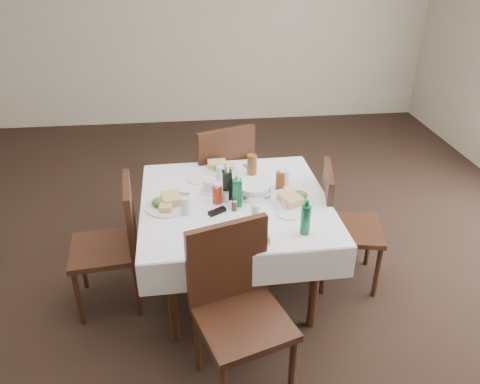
{
  "coord_description": "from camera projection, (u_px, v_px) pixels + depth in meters",
  "views": [
    {
      "loc": [
        -0.27,
        -2.88,
        2.35
      ],
      "look_at": [
        0.05,
        -0.1,
        0.8
      ],
      "focal_mm": 35.0,
      "sensor_mm": 36.0,
      "label": 1
    }
  ],
  "objects": [
    {
      "name": "pepper_shaker",
      "position": [
        234.0,
        205.0,
        3.04
      ],
      "size": [
        0.04,
        0.04,
        0.08
      ],
      "color": "#413424",
      "rests_on": "dining_table"
    },
    {
      "name": "oil_cruet_dark",
      "position": [
        227.0,
        184.0,
        3.14
      ],
      "size": [
        0.06,
        0.06,
        0.26
      ],
      "color": "black",
      "rests_on": "dining_table"
    },
    {
      "name": "cutlery_e",
      "position": [
        300.0,
        206.0,
        3.1
      ],
      "size": [
        0.17,
        0.09,
        0.01
      ],
      "color": "silver",
      "rests_on": "dining_table"
    },
    {
      "name": "dining_table",
      "position": [
        235.0,
        210.0,
        3.22
      ],
      "size": [
        1.3,
        1.3,
        0.76
      ],
      "color": "black",
      "rests_on": "ground"
    },
    {
      "name": "salt_shaker",
      "position": [
        226.0,
        196.0,
        3.14
      ],
      "size": [
        0.04,
        0.04,
        0.09
      ],
      "color": "white",
      "rests_on": "dining_table"
    },
    {
      "name": "chair_south",
      "position": [
        236.0,
        299.0,
        2.59
      ],
      "size": [
        0.6,
        0.6,
        1.0
      ],
      "color": "black",
      "rests_on": "ground"
    },
    {
      "name": "room_shell",
      "position": [
        230.0,
        53.0,
        2.84
      ],
      "size": [
        6.04,
        7.04,
        2.8
      ],
      "color": "#BFB099",
      "rests_on": "ground"
    },
    {
      "name": "chair_north",
      "position": [
        221.0,
        173.0,
        3.93
      ],
      "size": [
        0.62,
        0.62,
        1.02
      ],
      "color": "black",
      "rests_on": "ground"
    },
    {
      "name": "cutlery_s",
      "position": [
        218.0,
        235.0,
        2.8
      ],
      "size": [
        0.06,
        0.21,
        0.01
      ],
      "color": "silver",
      "rests_on": "dining_table"
    },
    {
      "name": "iced_tea_a",
      "position": [
        252.0,
        164.0,
        3.49
      ],
      "size": [
        0.07,
        0.07,
        0.15
      ],
      "color": "brown",
      "rests_on": "dining_table"
    },
    {
      "name": "meal_south",
      "position": [
        252.0,
        236.0,
        2.76
      ],
      "size": [
        0.26,
        0.26,
        0.06
      ],
      "color": "white",
      "rests_on": "dining_table"
    },
    {
      "name": "iced_tea_b",
      "position": [
        280.0,
        181.0,
        3.28
      ],
      "size": [
        0.06,
        0.06,
        0.13
      ],
      "color": "brown",
      "rests_on": "dining_table"
    },
    {
      "name": "green_bottle",
      "position": [
        306.0,
        219.0,
        2.78
      ],
      "size": [
        0.06,
        0.06,
        0.23
      ],
      "color": "#16673B",
      "rests_on": "dining_table"
    },
    {
      "name": "chair_west",
      "position": [
        116.0,
        238.0,
        3.18
      ],
      "size": [
        0.49,
        0.49,
        0.94
      ],
      "color": "black",
      "rests_on": "ground"
    },
    {
      "name": "water_s",
      "position": [
        256.0,
        212.0,
        2.93
      ],
      "size": [
        0.06,
        0.06,
        0.11
      ],
      "color": "silver",
      "rests_on": "dining_table"
    },
    {
      "name": "chair_east",
      "position": [
        340.0,
        219.0,
        3.39
      ],
      "size": [
        0.52,
        0.52,
        0.93
      ],
      "color": "black",
      "rests_on": "ground"
    },
    {
      "name": "water_w",
      "position": [
        186.0,
        205.0,
        3.0
      ],
      "size": [
        0.06,
        0.06,
        0.11
      ],
      "color": "silver",
      "rests_on": "dining_table"
    },
    {
      "name": "cutlery_w",
      "position": [
        178.0,
        194.0,
        3.25
      ],
      "size": [
        0.17,
        0.09,
        0.01
      ],
      "color": "silver",
      "rests_on": "dining_table"
    },
    {
      "name": "meal_west",
      "position": [
        167.0,
        203.0,
        3.09
      ],
      "size": [
        0.3,
        0.3,
        0.07
      ],
      "color": "white",
      "rests_on": "dining_table"
    },
    {
      "name": "sunglasses",
      "position": [
        217.0,
        211.0,
        3.02
      ],
      "size": [
        0.13,
        0.1,
        0.03
      ],
      "color": "black",
      "rests_on": "dining_table"
    },
    {
      "name": "cutlery_n",
      "position": [
        249.0,
        169.0,
        3.59
      ],
      "size": [
        0.09,
        0.17,
        0.01
      ],
      "color": "silver",
      "rests_on": "dining_table"
    },
    {
      "name": "oil_cruet_green",
      "position": [
        237.0,
        191.0,
        3.07
      ],
      "size": [
        0.06,
        0.06,
        0.24
      ],
      "color": "#16673B",
      "rests_on": "dining_table"
    },
    {
      "name": "bread_basket",
      "position": [
        253.0,
        190.0,
        3.22
      ],
      "size": [
        0.24,
        0.24,
        0.08
      ],
      "color": "silver",
      "rests_on": "dining_table"
    },
    {
      "name": "ground_plane",
      "position": [
        232.0,
        275.0,
        3.67
      ],
      "size": [
        7.0,
        7.0,
        0.0
      ],
      "primitive_type": "plane",
      "color": "black"
    },
    {
      "name": "water_n",
      "position": [
        220.0,
        173.0,
        3.41
      ],
      "size": [
        0.06,
        0.06,
        0.11
      ],
      "color": "silver",
      "rests_on": "dining_table"
    },
    {
      "name": "water_e",
      "position": [
        284.0,
        179.0,
        3.3
      ],
      "size": [
        0.07,
        0.07,
        0.13
      ],
      "color": "silver",
      "rests_on": "dining_table"
    },
    {
      "name": "meal_north",
      "position": [
        221.0,
        167.0,
        3.57
      ],
      "size": [
        0.27,
        0.27,
        0.06
      ],
      "color": "white",
      "rests_on": "dining_table"
    },
    {
      "name": "ketchup_bottle",
      "position": [
        217.0,
        194.0,
        3.11
      ],
      "size": [
        0.07,
        0.07,
        0.15
      ],
      "color": "#B72B17",
      "rests_on": "dining_table"
    },
    {
      "name": "side_plate_a",
      "position": [
        198.0,
        179.0,
        3.44
      ],
      "size": [
        0.17,
        0.17,
        0.01
      ],
      "color": "white",
      "rests_on": "dining_table"
    },
    {
      "name": "meal_east",
      "position": [
        292.0,
        198.0,
        3.15
      ],
      "size": [
        0.3,
        0.3,
        0.07
      ],
      "color": "white",
      "rests_on": "dining_table"
    },
    {
      "name": "side_plate_b",
      "position": [
        289.0,
        213.0,
        3.01
      ],
      "size": [
        0.16,
        0.16,
        0.01
      ],
      "color": "white",
      "rests_on": "dining_table"
    },
    {
      "name": "sugar_caddy",
      "position": [
        289.0,
        203.0,
        3.1
      ],
      "size": [
        0.1,
        0.08,
        0.05
      ],
      "color": "white",
      "rests_on": "dining_table"
    },
    {
      "name": "coffee_mug",
      "position": [
        209.0,
        186.0,
        3.26
      ],
      "size": [
        0.12,
        0.12,
        0.09
      ],
      "color": "white",
      "rests_on": "dining_table"
    }
  ]
}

